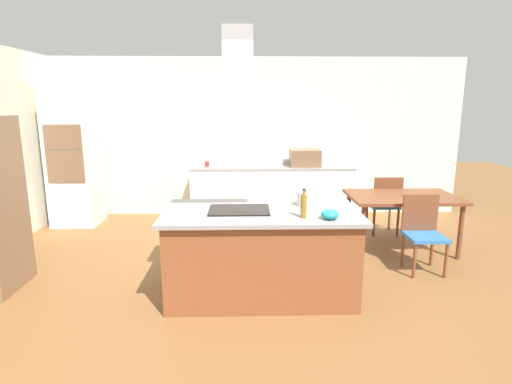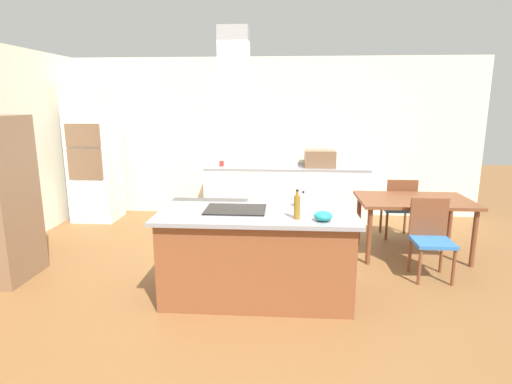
{
  "view_description": "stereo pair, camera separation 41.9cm",
  "coord_description": "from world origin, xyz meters",
  "px_view_note": "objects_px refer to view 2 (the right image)",
  "views": [
    {
      "loc": [
        -0.16,
        -3.97,
        1.96
      ],
      "look_at": [
        -0.04,
        0.4,
        1.0
      ],
      "focal_mm": 28.92,
      "sensor_mm": 36.0,
      "label": 1
    },
    {
      "loc": [
        0.26,
        -3.96,
        1.96
      ],
      "look_at": [
        -0.04,
        0.4,
        1.0
      ],
      "focal_mm": 28.92,
      "sensor_mm": 36.0,
      "label": 2
    }
  ],
  "objects_px": {
    "cooktop": "(235,209)",
    "tea_kettle": "(303,200)",
    "chair_facing_back_wall": "(399,205)",
    "dining_table": "(414,205)",
    "coffee_mug_red": "(222,163)",
    "mixing_bowl": "(323,216)",
    "wall_oven_stack": "(94,155)",
    "countertop_microwave": "(320,159)",
    "range_hood": "(234,86)",
    "chair_facing_island": "(431,233)",
    "olive_oil_bottle": "(297,207)"
  },
  "relations": [
    {
      "from": "cooktop",
      "to": "tea_kettle",
      "type": "height_order",
      "value": "tea_kettle"
    },
    {
      "from": "dining_table",
      "to": "range_hood",
      "type": "relative_size",
      "value": 1.56
    },
    {
      "from": "dining_table",
      "to": "mixing_bowl",
      "type": "bearing_deg",
      "value": -129.08
    },
    {
      "from": "countertop_microwave",
      "to": "chair_facing_island",
      "type": "height_order",
      "value": "countertop_microwave"
    },
    {
      "from": "tea_kettle",
      "to": "wall_oven_stack",
      "type": "distance_m",
      "value": 4.17
    },
    {
      "from": "chair_facing_back_wall",
      "to": "range_hood",
      "type": "bearing_deg",
      "value": -137.82
    },
    {
      "from": "coffee_mug_red",
      "to": "chair_facing_back_wall",
      "type": "distance_m",
      "value": 2.91
    },
    {
      "from": "mixing_bowl",
      "to": "countertop_microwave",
      "type": "bearing_deg",
      "value": 85.95
    },
    {
      "from": "chair_facing_back_wall",
      "to": "chair_facing_island",
      "type": "distance_m",
      "value": 1.33
    },
    {
      "from": "tea_kettle",
      "to": "olive_oil_bottle",
      "type": "distance_m",
      "value": 0.46
    },
    {
      "from": "coffee_mug_red",
      "to": "range_hood",
      "type": "distance_m",
      "value": 3.14
    },
    {
      "from": "countertop_microwave",
      "to": "dining_table",
      "type": "xyz_separation_m",
      "value": [
        1.08,
        -1.6,
        -0.37
      ]
    },
    {
      "from": "tea_kettle",
      "to": "olive_oil_bottle",
      "type": "relative_size",
      "value": 0.77
    },
    {
      "from": "olive_oil_bottle",
      "to": "chair_facing_back_wall",
      "type": "height_order",
      "value": "olive_oil_bottle"
    },
    {
      "from": "wall_oven_stack",
      "to": "chair_facing_back_wall",
      "type": "xyz_separation_m",
      "value": [
        4.83,
        -0.7,
        -0.59
      ]
    },
    {
      "from": "olive_oil_bottle",
      "to": "mixing_bowl",
      "type": "distance_m",
      "value": 0.25
    },
    {
      "from": "olive_oil_bottle",
      "to": "chair_facing_back_wall",
      "type": "distance_m",
      "value": 2.75
    },
    {
      "from": "olive_oil_bottle",
      "to": "range_hood",
      "type": "xyz_separation_m",
      "value": [
        -0.6,
        0.28,
        1.08
      ]
    },
    {
      "from": "dining_table",
      "to": "tea_kettle",
      "type": "bearing_deg",
      "value": -143.08
    },
    {
      "from": "tea_kettle",
      "to": "olive_oil_bottle",
      "type": "height_order",
      "value": "olive_oil_bottle"
    },
    {
      "from": "chair_facing_island",
      "to": "tea_kettle",
      "type": "bearing_deg",
      "value": -163.47
    },
    {
      "from": "mixing_bowl",
      "to": "countertop_microwave",
      "type": "relative_size",
      "value": 0.33
    },
    {
      "from": "wall_oven_stack",
      "to": "dining_table",
      "type": "bearing_deg",
      "value": -15.83
    },
    {
      "from": "olive_oil_bottle",
      "to": "countertop_microwave",
      "type": "bearing_deg",
      "value": 81.65
    },
    {
      "from": "wall_oven_stack",
      "to": "dining_table",
      "type": "xyz_separation_m",
      "value": [
        4.83,
        -1.37,
        -0.43
      ]
    },
    {
      "from": "range_hood",
      "to": "coffee_mug_red",
      "type": "bearing_deg",
      "value": 101.36
    },
    {
      "from": "coffee_mug_red",
      "to": "dining_table",
      "type": "xyz_separation_m",
      "value": [
        2.72,
        -1.59,
        -0.28
      ]
    },
    {
      "from": "countertop_microwave",
      "to": "range_hood",
      "type": "relative_size",
      "value": 0.56
    },
    {
      "from": "olive_oil_bottle",
      "to": "countertop_microwave",
      "type": "height_order",
      "value": "countertop_microwave"
    },
    {
      "from": "cooktop",
      "to": "tea_kettle",
      "type": "relative_size",
      "value": 2.84
    },
    {
      "from": "tea_kettle",
      "to": "coffee_mug_red",
      "type": "xyz_separation_m",
      "value": [
        -1.26,
        2.69,
        -0.03
      ]
    },
    {
      "from": "coffee_mug_red",
      "to": "range_hood",
      "type": "relative_size",
      "value": 0.1
    },
    {
      "from": "cooktop",
      "to": "chair_facing_back_wall",
      "type": "distance_m",
      "value": 2.92
    },
    {
      "from": "cooktop",
      "to": "countertop_microwave",
      "type": "height_order",
      "value": "countertop_microwave"
    },
    {
      "from": "olive_oil_bottle",
      "to": "wall_oven_stack",
      "type": "bearing_deg",
      "value": 138.33
    },
    {
      "from": "countertop_microwave",
      "to": "chair_facing_island",
      "type": "distance_m",
      "value": 2.57
    },
    {
      "from": "tea_kettle",
      "to": "countertop_microwave",
      "type": "distance_m",
      "value": 2.73
    },
    {
      "from": "tea_kettle",
      "to": "coffee_mug_red",
      "type": "distance_m",
      "value": 2.97
    },
    {
      "from": "coffee_mug_red",
      "to": "dining_table",
      "type": "distance_m",
      "value": 3.16
    },
    {
      "from": "countertop_microwave",
      "to": "dining_table",
      "type": "relative_size",
      "value": 0.36
    },
    {
      "from": "wall_oven_stack",
      "to": "chair_facing_island",
      "type": "bearing_deg",
      "value": -22.85
    },
    {
      "from": "olive_oil_bottle",
      "to": "wall_oven_stack",
      "type": "height_order",
      "value": "wall_oven_stack"
    },
    {
      "from": "cooktop",
      "to": "countertop_microwave",
      "type": "xyz_separation_m",
      "value": [
        1.07,
        2.88,
        0.13
      ]
    },
    {
      "from": "chair_facing_island",
      "to": "cooktop",
      "type": "bearing_deg",
      "value": -164.05
    },
    {
      "from": "mixing_bowl",
      "to": "chair_facing_back_wall",
      "type": "distance_m",
      "value": 2.66
    },
    {
      "from": "mixing_bowl",
      "to": "wall_oven_stack",
      "type": "relative_size",
      "value": 0.08
    },
    {
      "from": "mixing_bowl",
      "to": "wall_oven_stack",
      "type": "height_order",
      "value": "wall_oven_stack"
    },
    {
      "from": "cooktop",
      "to": "countertop_microwave",
      "type": "relative_size",
      "value": 1.2
    },
    {
      "from": "olive_oil_bottle",
      "to": "mixing_bowl",
      "type": "bearing_deg",
      "value": -12.68
    },
    {
      "from": "cooktop",
      "to": "mixing_bowl",
      "type": "relative_size",
      "value": 3.61
    }
  ]
}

